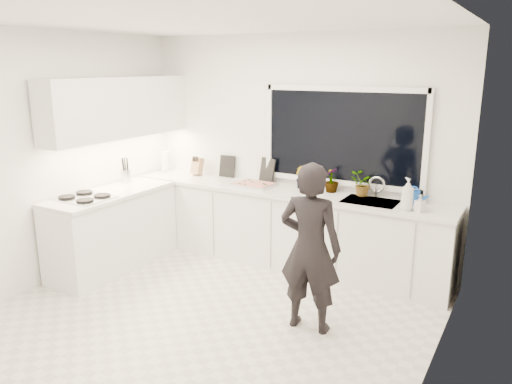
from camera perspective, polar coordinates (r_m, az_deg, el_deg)
The scene contains 25 objects.
floor at distance 5.01m, azimuth -4.81°, elevation -13.62°, with size 4.00×3.50×0.02m, color beige.
wall_back at distance 6.03m, azimuth 4.50°, elevation 4.89°, with size 4.00×0.02×2.70m, color white.
wall_left at distance 5.91m, azimuth -21.38°, elevation 3.75°, with size 0.02×3.50×2.70m, color white.
wall_right at distance 3.79m, azimuth 20.61°, elevation -1.67°, with size 0.02×3.50×2.70m, color white.
ceiling at distance 4.45m, azimuth -5.58°, elevation 19.11°, with size 4.00×3.50×0.02m, color white.
window at distance 5.74m, azimuth 9.82°, elevation 6.27°, with size 1.80×0.02×1.00m, color black.
base_cabinets_back at distance 5.98m, azimuth 3.04°, elevation -4.15°, with size 3.92×0.58×0.88m, color white.
base_cabinets_left at distance 6.10m, azimuth -16.03°, elevation -4.35°, with size 0.58×1.60×0.88m, color white.
countertop_back at distance 5.85m, azimuth 3.05°, elevation 0.10°, with size 3.94×0.62×0.04m, color silver.
countertop_left at distance 5.97m, azimuth -16.34°, elevation -0.16°, with size 0.62×1.60×0.04m, color silver.
upper_cabinets at distance 6.15m, azimuth -15.38°, elevation 9.30°, with size 0.34×2.10×0.70m, color white.
sink at distance 5.48m, azimuth 12.92°, elevation -1.53°, with size 0.58×0.42×0.14m, color silver.
faucet at distance 5.63m, azimuth 13.62°, elevation 0.52°, with size 0.03×0.03×0.22m, color silver.
stovetop at distance 5.75m, azimuth -19.00°, elevation -0.55°, with size 0.56×0.48×0.03m, color black.
person at distance 4.44m, azimuth 6.20°, elevation -6.37°, with size 0.56×0.37×1.54m, color black.
pizza_tray at distance 5.99m, azimuth -0.21°, elevation 0.82°, with size 0.47×0.35×0.03m, color silver.
pizza at distance 5.99m, azimuth -0.21°, elevation 0.98°, with size 0.43×0.31×0.01m, color red.
watering_can at distance 5.51m, azimuth 17.52°, elevation -0.53°, with size 0.14×0.14×0.13m, color #134DB6.
paper_towel_roll at distance 6.91m, azimuth -10.32°, elevation 3.38°, with size 0.11×0.11×0.26m, color silver.
knife_block at distance 6.64m, azimuth -6.74°, elevation 2.89°, with size 0.13×0.10×0.22m, color #A1834B.
utensil_crock at distance 6.38m, azimuth -14.63°, elevation 1.79°, with size 0.13×0.13×0.16m, color silver.
picture_frame_large at distance 6.48m, azimuth -3.30°, elevation 2.96°, with size 0.22×0.02×0.28m, color black.
picture_frame_small at distance 6.18m, azimuth 1.30°, elevation 2.51°, with size 0.25×0.02×0.30m, color black.
herb_plants at distance 5.70m, azimuth 9.86°, elevation 1.15°, with size 0.99×0.31×0.28m.
soap_bottles at distance 5.19m, azimuth 17.16°, elevation -0.43°, with size 0.27×0.18×0.33m.
Camera 1 is at (2.56, -3.62, 2.33)m, focal length 35.00 mm.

